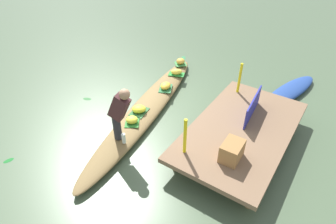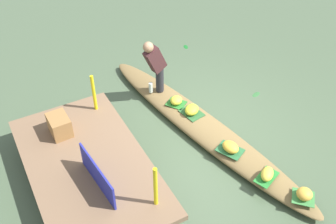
# 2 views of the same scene
# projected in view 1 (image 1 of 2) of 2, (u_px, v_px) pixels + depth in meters

# --- Properties ---
(canal_water) EXTENTS (40.00, 40.00, 0.00)m
(canal_water) POSITION_uv_depth(u_px,v_px,m) (146.00, 113.00, 6.83)
(canal_water) COLOR #495C42
(canal_water) RESTS_ON ground
(dock_platform) EXTENTS (3.20, 1.80, 0.45)m
(dock_platform) POSITION_uv_depth(u_px,v_px,m) (241.00, 130.00, 5.72)
(dock_platform) COLOR brown
(dock_platform) RESTS_ON ground
(vendor_boat) EXTENTS (5.40, 1.68, 0.22)m
(vendor_boat) POSITION_uv_depth(u_px,v_px,m) (146.00, 109.00, 6.77)
(vendor_boat) COLOR olive
(vendor_boat) RESTS_ON ground
(moored_boat) EXTENTS (2.30, 1.10, 0.19)m
(moored_boat) POSITION_uv_depth(u_px,v_px,m) (290.00, 91.00, 7.44)
(moored_boat) COLOR navy
(moored_boat) RESTS_ON ground
(leaf_mat_0) EXTENTS (0.39, 0.49, 0.01)m
(leaf_mat_0) POSITION_uv_depth(u_px,v_px,m) (176.00, 74.00, 7.88)
(leaf_mat_0) COLOR #288031
(leaf_mat_0) RESTS_ON vendor_boat
(banana_bunch_0) EXTENTS (0.34, 0.36, 0.15)m
(banana_bunch_0) POSITION_uv_depth(u_px,v_px,m) (177.00, 72.00, 7.84)
(banana_bunch_0) COLOR yellow
(banana_bunch_0) RESTS_ON vendor_boat
(leaf_mat_1) EXTENTS (0.49, 0.40, 0.01)m
(leaf_mat_1) POSITION_uv_depth(u_px,v_px,m) (139.00, 112.00, 6.50)
(leaf_mat_1) COLOR #2C5D2F
(leaf_mat_1) RESTS_ON vendor_boat
(banana_bunch_1) EXTENTS (0.39, 0.40, 0.16)m
(banana_bunch_1) POSITION_uv_depth(u_px,v_px,m) (139.00, 109.00, 6.45)
(banana_bunch_1) COLOR yellow
(banana_bunch_1) RESTS_ON vendor_boat
(leaf_mat_2) EXTENTS (0.46, 0.46, 0.01)m
(leaf_mat_2) POSITION_uv_depth(u_px,v_px,m) (180.00, 64.00, 8.37)
(leaf_mat_2) COLOR #3C8441
(leaf_mat_2) RESTS_ON vendor_boat
(banana_bunch_2) EXTENTS (0.34, 0.34, 0.17)m
(banana_bunch_2) POSITION_uv_depth(u_px,v_px,m) (181.00, 61.00, 8.32)
(banana_bunch_2) COLOR gold
(banana_bunch_2) RESTS_ON vendor_boat
(leaf_mat_3) EXTENTS (0.46, 0.44, 0.01)m
(leaf_mat_3) POSITION_uv_depth(u_px,v_px,m) (132.00, 122.00, 6.19)
(leaf_mat_3) COLOR #2A732A
(leaf_mat_3) RESTS_ON vendor_boat
(banana_bunch_3) EXTENTS (0.34, 0.34, 0.15)m
(banana_bunch_3) POSITION_uv_depth(u_px,v_px,m) (132.00, 120.00, 6.14)
(banana_bunch_3) COLOR yellow
(banana_bunch_3) RESTS_ON vendor_boat
(leaf_mat_4) EXTENTS (0.53, 0.47, 0.01)m
(leaf_mat_4) POSITION_uv_depth(u_px,v_px,m) (166.00, 88.00, 7.30)
(leaf_mat_4) COLOR #296638
(leaf_mat_4) RESTS_ON vendor_boat
(banana_bunch_4) EXTENTS (0.34, 0.28, 0.15)m
(banana_bunch_4) POSITION_uv_depth(u_px,v_px,m) (166.00, 86.00, 7.25)
(banana_bunch_4) COLOR gold
(banana_bunch_4) RESTS_ON vendor_boat
(vendor_person) EXTENTS (0.26, 0.49, 1.22)m
(vendor_person) POSITION_uv_depth(u_px,v_px,m) (119.00, 111.00, 5.35)
(vendor_person) COLOR #28282D
(vendor_person) RESTS_ON vendor_boat
(water_bottle) EXTENTS (0.08, 0.08, 0.22)m
(water_bottle) POSITION_uv_depth(u_px,v_px,m) (124.00, 138.00, 5.62)
(water_bottle) COLOR silver
(water_bottle) RESTS_ON vendor_boat
(market_banner) EXTENTS (1.06, 0.13, 0.45)m
(market_banner) POSITION_uv_depth(u_px,v_px,m) (253.00, 107.00, 5.89)
(market_banner) COLOR navy
(market_banner) RESTS_ON dock_platform
(railing_post_west) EXTENTS (0.06, 0.06, 0.74)m
(railing_post_west) POSITION_uv_depth(u_px,v_px,m) (240.00, 78.00, 6.53)
(railing_post_west) COLOR yellow
(railing_post_west) RESTS_ON dock_platform
(railing_post_east) EXTENTS (0.06, 0.06, 0.74)m
(railing_post_east) POSITION_uv_depth(u_px,v_px,m) (185.00, 136.00, 4.94)
(railing_post_east) COLOR yellow
(railing_post_east) RESTS_ON dock_platform
(produce_crate) EXTENTS (0.45, 0.33, 0.35)m
(produce_crate) POSITION_uv_depth(u_px,v_px,m) (232.00, 151.00, 4.93)
(produce_crate) COLOR #9B6E3D
(produce_crate) RESTS_ON dock_platform
(drifting_plant_0) EXTENTS (0.22, 0.16, 0.01)m
(drifting_plant_0) POSITION_uv_depth(u_px,v_px,m) (9.00, 160.00, 5.60)
(drifting_plant_0) COLOR #186623
(drifting_plant_0) RESTS_ON ground
(drifting_plant_1) EXTENTS (0.18, 0.25, 0.01)m
(drifting_plant_1) POSITION_uv_depth(u_px,v_px,m) (87.00, 99.00, 7.32)
(drifting_plant_1) COLOR #326935
(drifting_plant_1) RESTS_ON ground
(drifting_plant_2) EXTENTS (0.30, 0.25, 0.01)m
(drifting_plant_2) POSITION_uv_depth(u_px,v_px,m) (184.00, 58.00, 9.20)
(drifting_plant_2) COLOR #2F7444
(drifting_plant_2) RESTS_ON ground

